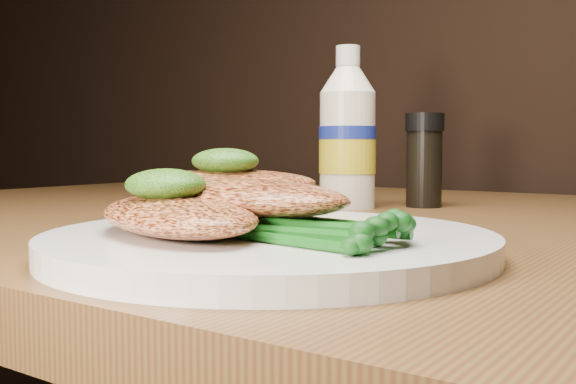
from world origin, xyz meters
The scene contains 9 objects.
plate centered at (0.11, 0.80, 0.76)m, with size 0.28×0.28×0.01m, color white.
chicken_front centered at (0.08, 0.76, 0.78)m, with size 0.15×0.08×0.02m, color #CA7140.
chicken_mid centered at (0.09, 0.80, 0.79)m, with size 0.16×0.08×0.02m, color #CA7140.
chicken_back centered at (0.06, 0.82, 0.79)m, with size 0.13×0.07×0.02m, color #CA7140.
pesto_front centered at (0.07, 0.75, 0.80)m, with size 0.05×0.05×0.02m, color black.
pesto_back centered at (0.06, 0.82, 0.81)m, with size 0.05×0.04×0.02m, color black.
broccolini_bundle centered at (0.16, 0.78, 0.78)m, with size 0.14×0.10×0.02m, color #125514, non-canonical shape.
mayo_bottle centered at (0.00, 1.10, 0.84)m, with size 0.06×0.06×0.18m, color white, non-canonical shape.
pepper_grinder centered at (0.06, 1.16, 0.80)m, with size 0.04×0.04×0.10m, color black, non-canonical shape.
Camera 1 is at (0.36, 0.47, 0.82)m, focal length 41.55 mm.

